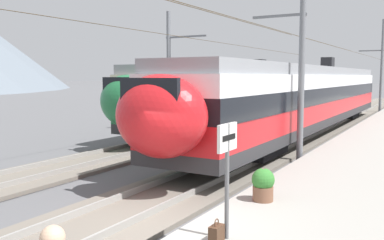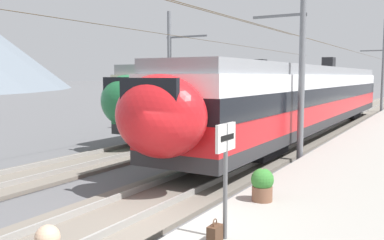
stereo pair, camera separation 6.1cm
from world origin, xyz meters
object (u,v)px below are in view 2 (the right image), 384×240
at_px(catenary_mast_mid, 298,65).
at_px(train_near_platform, 307,96).
at_px(potted_plant_platform_edge, 262,183).
at_px(catenary_mast_far_side, 172,69).
at_px(train_far_track, 238,93).
at_px(handbag_near_sign, 215,233).
at_px(catenary_mast_east, 382,65).
at_px(platform_sign, 226,155).

bearing_deg(catenary_mast_mid, train_near_platform, 12.57).
bearing_deg(catenary_mast_mid, potted_plant_platform_edge, -170.18).
bearing_deg(catenary_mast_far_side, train_far_track, -25.82).
relative_size(train_far_track, handbag_near_sign, 55.70).
distance_m(catenary_mast_east, catenary_mast_far_side, 22.44).
relative_size(train_near_platform, catenary_mast_east, 0.73).
xyz_separation_m(train_near_platform, catenary_mast_east, (17.97, -1.72, 2.07)).
distance_m(train_far_track, catenary_mast_mid, 11.82).
height_order(catenary_mast_mid, catenary_mast_far_side, catenary_mast_mid).
height_order(handbag_near_sign, potted_plant_platform_edge, potted_plant_platform_edge).
xyz_separation_m(train_near_platform, handbag_near_sign, (-17.00, -3.02, -1.71)).
xyz_separation_m(catenary_mast_east, platform_sign, (-34.74, -1.39, -2.37)).
bearing_deg(catenary_mast_far_side, catenary_mast_east, -23.66).
height_order(catenary_mast_mid, catenary_mast_east, catenary_mast_east).
distance_m(catenary_mast_east, potted_plant_platform_edge, 32.36).
distance_m(catenary_mast_mid, potted_plant_platform_edge, 7.28).
bearing_deg(handbag_near_sign, train_near_platform, 10.07).
relative_size(catenary_mast_east, handbag_near_sign, 95.38).
distance_m(catenary_mast_east, platform_sign, 34.85).
xyz_separation_m(train_far_track, potted_plant_platform_edge, (-16.10, -7.94, -1.44)).
relative_size(train_near_platform, platform_sign, 14.16).
height_order(catenary_mast_mid, handbag_near_sign, catenary_mast_mid).
height_order(train_near_platform, platform_sign, train_near_platform).
distance_m(catenary_mast_mid, platform_sign, 9.43).
bearing_deg(train_near_platform, potted_plant_platform_edge, -168.69).
height_order(train_near_platform, handbag_near_sign, train_near_platform).
distance_m(catenary_mast_mid, catenary_mast_far_side, 10.30).
relative_size(train_far_track, catenary_mast_far_side, 0.58).
bearing_deg(train_near_platform, catenary_mast_east, -5.46).
bearing_deg(train_far_track, platform_sign, -156.27).
bearing_deg(handbag_near_sign, catenary_mast_mid, 8.01).
bearing_deg(catenary_mast_mid, train_far_track, 35.49).
xyz_separation_m(train_far_track, handbag_near_sign, (-18.93, -8.13, -1.70)).
xyz_separation_m(catenary_mast_far_side, handbag_near_sign, (-14.42, -10.30, -3.24)).
bearing_deg(train_far_track, handbag_near_sign, -156.76).
xyz_separation_m(catenary_mast_far_side, potted_plant_platform_edge, (-11.60, -10.12, -2.97)).
xyz_separation_m(catenary_mast_mid, catenary_mast_far_side, (5.04, 8.98, 0.01)).
xyz_separation_m(catenary_mast_far_side, platform_sign, (-14.19, -10.39, -1.83)).
relative_size(train_far_track, catenary_mast_mid, 0.58).
height_order(train_far_track, potted_plant_platform_edge, train_far_track).
xyz_separation_m(train_near_platform, catenary_mast_mid, (-7.62, -1.70, 1.51)).
xyz_separation_m(train_near_platform, potted_plant_platform_edge, (-14.18, -2.84, -1.44)).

